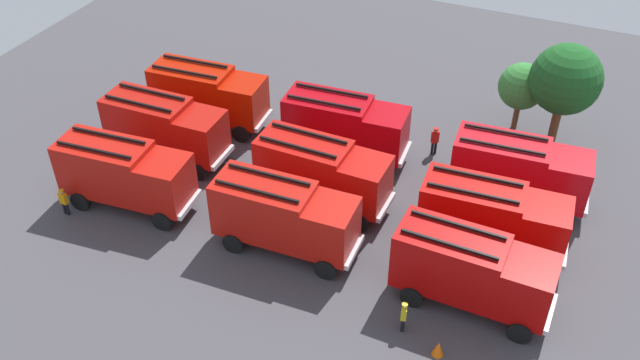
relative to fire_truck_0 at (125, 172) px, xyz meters
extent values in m
plane|color=#423F44|center=(9.23, 4.37, -2.15)|extent=(56.12, 56.12, 0.00)
cube|color=#B5140C|center=(2.44, 0.20, -0.05)|extent=(2.40, 2.67, 2.60)
cube|color=#8C9EAD|center=(3.49, 0.28, 0.26)|extent=(0.25, 2.12, 1.46)
cube|color=#B5140C|center=(-1.05, -0.09, 0.10)|extent=(4.99, 2.88, 2.90)
cube|color=black|center=(-1.10, 0.60, 1.67)|extent=(4.32, 0.47, 0.12)
cube|color=black|center=(-0.99, -0.77, 1.67)|extent=(4.32, 0.47, 0.12)
cube|color=silver|center=(3.64, 0.30, -1.20)|extent=(0.39, 2.38, 0.28)
cylinder|color=black|center=(2.54, 1.41, -1.60)|extent=(1.12, 0.44, 1.10)
cylinder|color=black|center=(2.74, -0.98, -1.60)|extent=(1.12, 0.44, 1.10)
cylinder|color=black|center=(-2.34, 1.01, -1.60)|extent=(1.12, 0.44, 1.10)
cylinder|color=black|center=(-2.15, -1.38, -1.60)|extent=(1.12, 0.44, 1.10)
cube|color=#B4130C|center=(11.56, 0.37, -0.05)|extent=(2.28, 2.57, 2.60)
cube|color=#8C9EAD|center=(12.61, 0.41, 0.26)|extent=(0.15, 2.13, 1.46)
cube|color=#B4130C|center=(8.06, 0.25, 0.10)|extent=(4.88, 2.66, 2.90)
cube|color=black|center=(8.04, 0.94, 1.67)|extent=(4.32, 0.27, 0.12)
cube|color=black|center=(8.08, -0.43, 1.67)|extent=(4.32, 0.27, 0.12)
cube|color=silver|center=(12.76, 0.41, -1.20)|extent=(0.28, 2.38, 0.28)
cylinder|color=black|center=(11.72, 1.58, -1.60)|extent=(1.11, 0.39, 1.10)
cylinder|color=black|center=(11.80, -0.82, -1.60)|extent=(1.11, 0.39, 1.10)
cylinder|color=black|center=(6.82, 1.41, -1.60)|extent=(1.11, 0.39, 1.10)
cylinder|color=black|center=(6.90, -0.98, -1.60)|extent=(1.11, 0.39, 1.10)
cube|color=#B00807|center=(20.80, 0.24, -0.05)|extent=(2.27, 2.56, 2.60)
cube|color=#8C9EAD|center=(21.85, 0.21, 0.26)|extent=(0.14, 2.13, 1.46)
cube|color=#B00807|center=(17.30, 0.33, 0.10)|extent=(4.86, 2.63, 2.90)
cube|color=black|center=(17.32, 1.02, 1.67)|extent=(4.32, 0.23, 0.12)
cube|color=black|center=(17.29, -0.36, 1.67)|extent=(4.32, 0.23, 0.12)
cube|color=silver|center=(22.00, 0.20, -1.20)|extent=(0.26, 2.38, 0.28)
cylinder|color=black|center=(21.04, 1.43, -1.60)|extent=(1.11, 0.38, 1.10)
cylinder|color=black|center=(20.97, -0.97, -1.60)|extent=(1.11, 0.38, 1.10)
cylinder|color=black|center=(16.14, 1.56, -1.60)|extent=(1.11, 0.38, 1.10)
cylinder|color=black|center=(16.07, -0.84, -1.60)|extent=(1.11, 0.38, 1.10)
cube|color=#AA120B|center=(1.93, 4.58, -0.05)|extent=(2.25, 2.54, 2.60)
cube|color=#8C9EAD|center=(2.98, 4.59, 0.26)|extent=(0.12, 2.13, 1.46)
cube|color=#AA120B|center=(-1.57, 4.51, 0.10)|extent=(4.85, 2.59, 2.90)
cube|color=black|center=(-1.58, 5.20, 1.67)|extent=(4.32, 0.20, 0.12)
cube|color=black|center=(-1.56, 3.82, 1.67)|extent=(4.32, 0.20, 0.12)
cube|color=silver|center=(3.13, 4.60, -1.20)|extent=(0.24, 2.38, 0.28)
cylinder|color=black|center=(2.11, 5.78, -1.60)|extent=(1.11, 0.37, 1.10)
cylinder|color=black|center=(2.15, 3.38, -1.60)|extent=(1.11, 0.37, 1.10)
cylinder|color=black|center=(-2.79, 5.69, -1.60)|extent=(1.11, 0.37, 1.10)
cylinder|color=black|center=(-2.75, 3.29, -1.60)|extent=(1.11, 0.37, 1.10)
cube|color=#B5100A|center=(11.84, 4.19, -0.05)|extent=(2.25, 2.54, 2.60)
cube|color=#8C9EAD|center=(12.89, 4.17, 0.26)|extent=(0.12, 2.13, 1.46)
cube|color=#B5100A|center=(8.35, 4.26, 0.10)|extent=(4.85, 2.59, 2.90)
cube|color=black|center=(8.36, 4.95, 1.67)|extent=(4.32, 0.20, 0.12)
cube|color=black|center=(8.33, 3.58, 1.67)|extent=(4.32, 0.20, 0.12)
cube|color=silver|center=(13.04, 4.17, -1.20)|extent=(0.25, 2.38, 0.28)
cylinder|color=black|center=(12.07, 5.39, -1.60)|extent=(1.11, 0.37, 1.10)
cylinder|color=black|center=(12.02, 2.99, -1.60)|extent=(1.11, 0.37, 1.10)
cylinder|color=black|center=(7.17, 5.49, -1.60)|extent=(1.11, 0.37, 1.10)
cylinder|color=black|center=(7.12, 3.09, -1.60)|extent=(1.11, 0.37, 1.10)
cube|color=#BB0906|center=(20.83, 4.38, -0.05)|extent=(2.35, 2.63, 2.60)
cube|color=#8C9EAD|center=(21.88, 4.45, 0.26)|extent=(0.21, 2.13, 1.46)
cube|color=#BB0906|center=(17.33, 4.16, 0.10)|extent=(4.95, 2.80, 2.90)
cube|color=black|center=(17.29, 4.84, 1.67)|extent=(4.32, 0.39, 0.12)
cube|color=black|center=(17.38, 3.47, 1.67)|extent=(4.32, 0.39, 0.12)
cube|color=silver|center=(22.02, 4.45, -1.20)|extent=(0.35, 2.38, 0.28)
cylinder|color=black|center=(20.95, 5.59, -1.60)|extent=(1.12, 0.42, 1.10)
cylinder|color=black|center=(21.10, 3.19, -1.60)|extent=(1.12, 0.42, 1.10)
cylinder|color=black|center=(16.06, 5.28, -1.60)|extent=(1.12, 0.42, 1.10)
cylinder|color=black|center=(16.21, 2.88, -1.60)|extent=(1.12, 0.42, 1.10)
cube|color=#AE1403|center=(2.32, 8.84, -0.05)|extent=(2.37, 2.64, 2.60)
cube|color=#8C9EAD|center=(3.37, 8.91, 0.26)|extent=(0.23, 2.13, 1.46)
cube|color=#AE1403|center=(-1.17, 8.60, 0.10)|extent=(4.96, 2.82, 2.90)
cube|color=black|center=(-1.22, 9.28, 1.67)|extent=(4.32, 0.42, 0.12)
cube|color=black|center=(-1.13, 7.91, 1.67)|extent=(4.32, 0.42, 0.12)
cube|color=silver|center=(3.51, 8.92, -1.20)|extent=(0.36, 2.38, 0.28)
cylinder|color=black|center=(2.43, 10.05, -1.60)|extent=(1.12, 0.42, 1.10)
cylinder|color=black|center=(2.60, 7.65, -1.60)|extent=(1.12, 0.42, 1.10)
cylinder|color=black|center=(-2.45, 9.71, -1.60)|extent=(1.12, 0.42, 1.10)
cylinder|color=black|center=(-2.29, 7.32, -1.60)|extent=(1.12, 0.42, 1.10)
cube|color=#A9040C|center=(11.30, 8.95, -0.05)|extent=(2.36, 2.64, 2.60)
cube|color=#8C9EAD|center=(12.35, 9.02, 0.26)|extent=(0.22, 2.13, 1.46)
cube|color=#A9040C|center=(7.81, 8.72, 0.10)|extent=(4.95, 2.80, 2.90)
cube|color=black|center=(7.76, 9.41, 1.67)|extent=(4.32, 0.40, 0.12)
cube|color=black|center=(7.85, 8.04, 1.67)|extent=(4.32, 0.40, 0.12)
cube|color=silver|center=(12.50, 9.03, -1.20)|extent=(0.35, 2.38, 0.28)
cylinder|color=black|center=(11.42, 10.16, -1.60)|extent=(1.12, 0.42, 1.10)
cylinder|color=black|center=(11.57, 7.76, -1.60)|extent=(1.12, 0.42, 1.10)
cylinder|color=black|center=(6.53, 9.85, -1.60)|extent=(1.12, 0.42, 1.10)
cylinder|color=black|center=(6.68, 7.45, -1.60)|extent=(1.12, 0.42, 1.10)
cube|color=#BB0A13|center=(21.29, 8.69, -0.05)|extent=(2.37, 2.65, 2.60)
cube|color=#8C9EAD|center=(22.34, 8.77, 0.26)|extent=(0.23, 2.13, 1.46)
cube|color=#BB0A13|center=(17.80, 8.45, 0.10)|extent=(4.96, 2.83, 2.90)
cube|color=black|center=(17.75, 9.13, 1.67)|extent=(4.32, 0.42, 0.12)
cube|color=black|center=(17.85, 7.76, 1.67)|extent=(4.32, 0.42, 0.12)
cube|color=silver|center=(22.49, 8.78, -1.20)|extent=(0.37, 2.38, 0.28)
cylinder|color=black|center=(21.40, 9.90, -1.60)|extent=(1.12, 0.43, 1.10)
cylinder|color=black|center=(21.57, 7.51, -1.60)|extent=(1.12, 0.43, 1.10)
cylinder|color=black|center=(16.52, 9.56, -1.60)|extent=(1.12, 0.43, 1.10)
cylinder|color=black|center=(16.68, 7.17, -1.60)|extent=(1.12, 0.43, 1.10)
cylinder|color=black|center=(-2.53, -2.03, -1.78)|extent=(0.16, 0.16, 0.74)
cylinder|color=black|center=(-2.74, -2.02, -1.78)|extent=(0.16, 0.16, 0.74)
cube|color=orange|center=(-2.63, -2.03, -1.09)|extent=(0.43, 0.27, 0.64)
sphere|color=tan|center=(-2.63, -2.03, -0.67)|extent=(0.21, 0.21, 0.21)
cylinder|color=orange|center=(-2.63, -2.03, -0.58)|extent=(0.26, 0.26, 0.06)
cylinder|color=black|center=(16.17, -2.48, -1.78)|extent=(0.16, 0.16, 0.75)
cylinder|color=black|center=(16.13, -2.27, -1.78)|extent=(0.16, 0.16, 0.75)
cube|color=gold|center=(16.15, -2.38, -1.08)|extent=(0.32, 0.46, 0.65)
sphere|color=beige|center=(16.15, -2.38, -0.65)|extent=(0.21, 0.21, 0.21)
cylinder|color=gold|center=(16.15, -2.38, -0.56)|extent=(0.26, 0.26, 0.06)
cylinder|color=black|center=(13.57, 10.98, -1.74)|extent=(0.16, 0.16, 0.83)
cylinder|color=black|center=(13.72, 11.13, -1.74)|extent=(0.16, 0.16, 0.83)
cube|color=#B7140F|center=(13.65, 11.05, -0.96)|extent=(0.47, 0.47, 0.72)
sphere|color=#9E704C|center=(13.65, 11.05, -0.49)|extent=(0.23, 0.23, 0.23)
cylinder|color=#B7140F|center=(13.65, 11.05, -0.39)|extent=(0.29, 0.29, 0.07)
cylinder|color=brown|center=(17.47, 15.75, -1.27)|extent=(0.35, 0.35, 1.77)
sphere|color=#337A33|center=(17.47, 15.75, 0.82)|extent=(2.83, 2.83, 2.83)
cylinder|color=brown|center=(19.84, 15.10, -0.87)|extent=(0.52, 0.52, 2.58)
sphere|color=#19511E|center=(19.84, 15.10, 2.17)|extent=(4.12, 4.12, 4.12)
cone|color=#F2600C|center=(16.46, 11.20, -1.84)|extent=(0.43, 0.43, 0.62)
cone|color=#F2600C|center=(17.96, -3.09, -1.79)|extent=(0.51, 0.51, 0.73)
camera|label=1|loc=(20.96, -22.52, 22.11)|focal=39.28mm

